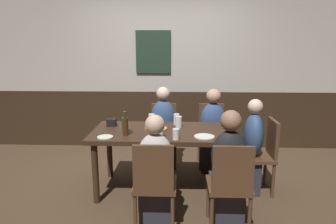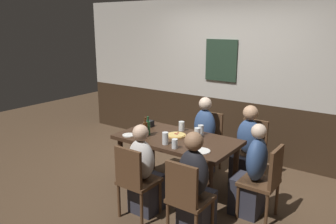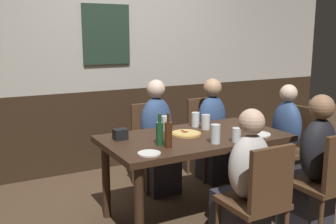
# 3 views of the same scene
# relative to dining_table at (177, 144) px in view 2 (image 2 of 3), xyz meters

# --- Properties ---
(ground_plane) EXTENTS (12.00, 12.00, 0.00)m
(ground_plane) POSITION_rel_dining_table_xyz_m (0.00, 0.00, -0.65)
(ground_plane) COLOR #4C3826
(wall_back) EXTENTS (6.40, 0.13, 2.60)m
(wall_back) POSITION_rel_dining_table_xyz_m (-0.00, 1.65, 0.65)
(wall_back) COLOR #332316
(wall_back) RESTS_ON ground_plane
(dining_table) EXTENTS (1.57, 0.86, 0.74)m
(dining_table) POSITION_rel_dining_table_xyz_m (0.00, 0.00, 0.00)
(dining_table) COLOR #382316
(dining_table) RESTS_ON ground_plane
(chair_mid_near) EXTENTS (0.40, 0.40, 0.88)m
(chair_mid_near) POSITION_rel_dining_table_xyz_m (0.00, -0.85, -0.16)
(chair_mid_near) COLOR #513521
(chair_mid_near) RESTS_ON ground_plane
(chair_head_east) EXTENTS (0.40, 0.40, 0.88)m
(chair_head_east) POSITION_rel_dining_table_xyz_m (1.20, 0.00, -0.16)
(chair_head_east) COLOR #513521
(chair_head_east) RESTS_ON ground_plane
(chair_mid_far) EXTENTS (0.40, 0.40, 0.88)m
(chair_mid_far) POSITION_rel_dining_table_xyz_m (0.00, 0.85, -0.16)
(chair_mid_far) COLOR #513521
(chair_mid_far) RESTS_ON ground_plane
(chair_right_near) EXTENTS (0.40, 0.40, 0.88)m
(chair_right_near) POSITION_rel_dining_table_xyz_m (0.69, -0.85, -0.16)
(chair_right_near) COLOR #513521
(chair_right_near) RESTS_ON ground_plane
(chair_right_far) EXTENTS (0.40, 0.40, 0.88)m
(chair_right_far) POSITION_rel_dining_table_xyz_m (0.69, 0.85, -0.16)
(chair_right_far) COLOR #513521
(chair_right_far) RESTS_ON ground_plane
(person_mid_near) EXTENTS (0.34, 0.37, 1.10)m
(person_mid_near) POSITION_rel_dining_table_xyz_m (0.00, -0.68, -0.19)
(person_mid_near) COLOR #2D2D38
(person_mid_near) RESTS_ON ground_plane
(person_head_east) EXTENTS (0.37, 0.34, 1.12)m
(person_head_east) POSITION_rel_dining_table_xyz_m (1.04, 0.00, -0.19)
(person_head_east) COLOR #2D2D38
(person_head_east) RESTS_ON ground_plane
(person_mid_far) EXTENTS (0.34, 0.37, 1.15)m
(person_mid_far) POSITION_rel_dining_table_xyz_m (-0.00, 0.68, -0.17)
(person_mid_far) COLOR #2D2D38
(person_mid_far) RESTS_ON ground_plane
(person_right_near) EXTENTS (0.34, 0.37, 1.15)m
(person_right_near) POSITION_rel_dining_table_xyz_m (0.69, -0.68, -0.17)
(person_right_near) COLOR #2D2D38
(person_right_near) RESTS_ON ground_plane
(person_right_far) EXTENTS (0.34, 0.37, 1.13)m
(person_right_far) POSITION_rel_dining_table_xyz_m (0.69, 0.68, -0.18)
(person_right_far) COLOR #2D2D38
(person_right_far) RESTS_ON ground_plane
(pizza) EXTENTS (0.26, 0.26, 0.03)m
(pizza) POSITION_rel_dining_table_xyz_m (-0.05, 0.06, 0.10)
(pizza) COLOR tan
(pizza) RESTS_ON dining_table
(tumbler_short) EXTENTS (0.08, 0.08, 0.14)m
(tumbler_short) POSITION_rel_dining_table_xyz_m (0.19, 0.28, 0.15)
(tumbler_short) COLOR silver
(tumbler_short) RESTS_ON dining_table
(highball_clear) EXTENTS (0.08, 0.08, 0.15)m
(highball_clear) POSITION_rel_dining_table_xyz_m (0.02, -0.29, 0.15)
(highball_clear) COLOR silver
(highball_clear) RESTS_ON dining_table
(pint_glass_amber) EXTENTS (0.08, 0.08, 0.14)m
(pint_glass_amber) POSITION_rel_dining_table_xyz_m (0.22, 0.15, 0.15)
(pint_glass_amber) COLOR silver
(pint_glass_amber) RESTS_ON dining_table
(beer_glass_half) EXTENTS (0.08, 0.08, 0.13)m
(beer_glass_half) POSITION_rel_dining_table_xyz_m (-0.12, 0.29, 0.14)
(beer_glass_half) COLOR silver
(beer_glass_half) RESTS_ON dining_table
(tumbler_water) EXTENTS (0.07, 0.07, 0.12)m
(tumbler_water) POSITION_rel_dining_table_xyz_m (0.19, -0.33, 0.14)
(tumbler_water) COLOR silver
(tumbler_water) RESTS_ON dining_table
(beer_bottle_green) EXTENTS (0.06, 0.06, 0.25)m
(beer_bottle_green) POSITION_rel_dining_table_xyz_m (-0.39, -0.11, 0.19)
(beer_bottle_green) COLOR #194723
(beer_bottle_green) RESTS_ON dining_table
(beer_bottle_brown) EXTENTS (0.06, 0.06, 0.27)m
(beer_bottle_brown) POSITION_rel_dining_table_xyz_m (-0.37, -0.20, 0.19)
(beer_bottle_brown) COLOR #42230F
(beer_bottle_brown) RESTS_ON dining_table
(plate_white_large) EXTENTS (0.22, 0.22, 0.01)m
(plate_white_large) POSITION_rel_dining_table_xyz_m (0.50, -0.24, 0.09)
(plate_white_large) COLOR white
(plate_white_large) RESTS_ON dining_table
(plate_white_small) EXTENTS (0.17, 0.17, 0.01)m
(plate_white_small) POSITION_rel_dining_table_xyz_m (-0.58, -0.30, 0.09)
(plate_white_small) COLOR white
(plate_white_small) RESTS_ON dining_table
(condiment_caddy) EXTENTS (0.11, 0.09, 0.09)m
(condiment_caddy) POSITION_rel_dining_table_xyz_m (-0.61, 0.19, 0.13)
(condiment_caddy) COLOR black
(condiment_caddy) RESTS_ON dining_table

